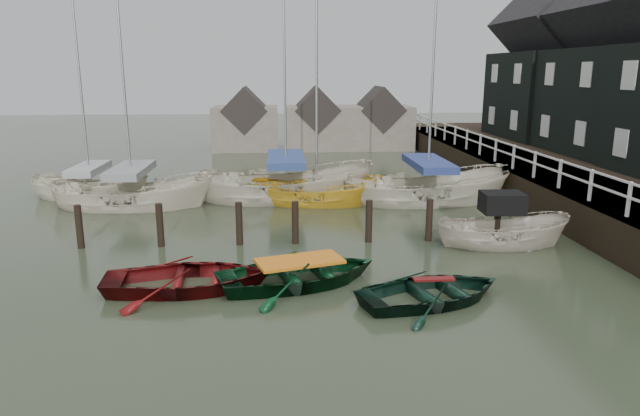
{
  "coord_description": "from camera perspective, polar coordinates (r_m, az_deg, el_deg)",
  "views": [
    {
      "loc": [
        -1.68,
        -14.78,
        5.5
      ],
      "look_at": [
        -0.47,
        2.07,
        1.4
      ],
      "focal_mm": 32.0,
      "sensor_mm": 36.0,
      "label": 1
    }
  ],
  "objects": [
    {
      "name": "sailboat_b",
      "position": [
        24.96,
        -3.38,
        1.03
      ],
      "size": [
        7.89,
        3.29,
        13.11
      ],
      "rotation": [
        0.0,
        0.0,
        1.62
      ],
      "color": "beige",
      "rests_on": "ground"
    },
    {
      "name": "sailboat_e",
      "position": [
        27.0,
        -21.9,
        1.04
      ],
      "size": [
        6.03,
        3.72,
        10.64
      ],
      "rotation": [
        0.0,
        0.0,
        1.27
      ],
      "color": "beige",
      "rests_on": "ground"
    },
    {
      "name": "sailboat_c",
      "position": [
        24.18,
        -0.32,
        0.54
      ],
      "size": [
        6.08,
        3.19,
        10.85
      ],
      "rotation": [
        0.0,
        0.0,
        1.39
      ],
      "color": "gold",
      "rests_on": "ground"
    },
    {
      "name": "far_sheds",
      "position": [
        41.02,
        -0.61,
        8.55
      ],
      "size": [
        14.0,
        4.08,
        4.39
      ],
      "color": "#665B51",
      "rests_on": "ground"
    },
    {
      "name": "rowboat_red",
      "position": [
        15.22,
        -12.91,
        -7.9
      ],
      "size": [
        4.49,
        3.37,
        0.88
      ],
      "primitive_type": "imported",
      "rotation": [
        0.0,
        0.0,
        1.65
      ],
      "color": "#560C0D",
      "rests_on": "ground"
    },
    {
      "name": "pier",
      "position": [
        27.59,
        19.82,
        2.83
      ],
      "size": [
        3.04,
        32.0,
        2.7
      ],
      "color": "black",
      "rests_on": "ground"
    },
    {
      "name": "ground",
      "position": [
        15.86,
        2.23,
        -6.66
      ],
      "size": [
        120.0,
        120.0,
        0.0
      ],
      "primitive_type": "plane",
      "color": "#2B3320",
      "rests_on": "ground"
    },
    {
      "name": "land_strip",
      "position": [
        30.37,
        29.29,
        1.45
      ],
      "size": [
        14.0,
        38.0,
        1.5
      ],
      "primitive_type": "cube",
      "color": "black",
      "rests_on": "ground"
    },
    {
      "name": "rowboat_green",
      "position": [
        15.19,
        -2.05,
        -7.59
      ],
      "size": [
        5.0,
        4.18,
        0.89
      ],
      "primitive_type": "imported",
      "rotation": [
        0.0,
        0.0,
        1.87
      ],
      "color": "black",
      "rests_on": "ground"
    },
    {
      "name": "sailboat_d",
      "position": [
        24.83,
        10.65,
        0.75
      ],
      "size": [
        7.4,
        3.08,
        11.57
      ],
      "rotation": [
        0.0,
        0.0,
        1.62
      ],
      "color": "beige",
      "rests_on": "ground"
    },
    {
      "name": "sailboat_a",
      "position": [
        24.76,
        -18.16,
        0.26
      ],
      "size": [
        6.71,
        2.73,
        10.94
      ],
      "rotation": [
        0.0,
        0.0,
        1.53
      ],
      "color": "beige",
      "rests_on": "ground"
    },
    {
      "name": "mooring_pilings",
      "position": [
        18.47,
        -2.22,
        -2.07
      ],
      "size": [
        13.72,
        0.22,
        1.8
      ],
      "color": "black",
      "rests_on": "ground"
    },
    {
      "name": "rowboat_dkgreen",
      "position": [
        14.37,
        11.19,
        -9.13
      ],
      "size": [
        4.39,
        3.69,
        0.78
      ],
      "primitive_type": "imported",
      "rotation": [
        0.0,
        0.0,
        1.87
      ],
      "color": "black",
      "rests_on": "ground"
    },
    {
      "name": "motorboat",
      "position": [
        19.21,
        17.69,
        -3.36
      ],
      "size": [
        4.31,
        1.8,
        2.53
      ],
      "rotation": [
        0.0,
        0.0,
        1.52
      ],
      "color": "beige",
      "rests_on": "ground"
    }
  ]
}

